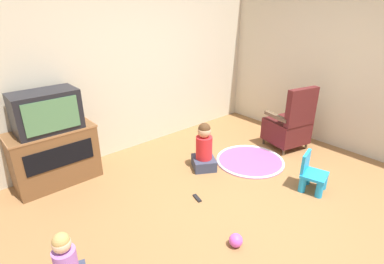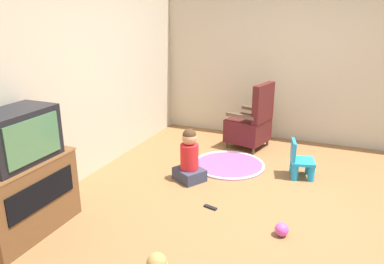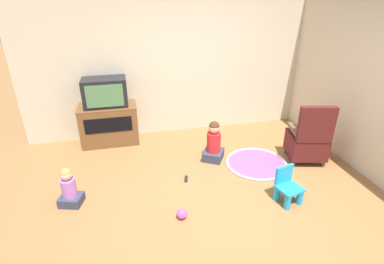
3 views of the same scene
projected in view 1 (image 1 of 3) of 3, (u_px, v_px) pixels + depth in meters
The scene contains 10 objects.
ground_plane at pixel (260, 205), 3.42m from camera, with size 30.00×30.00×0.00m, color olive.
wall_back at pixel (120, 61), 4.29m from camera, with size 5.28×0.12×2.72m.
tv_cabinet at pixel (55, 155), 3.75m from camera, with size 1.00×0.49×0.72m.
television at pixel (46, 111), 3.50m from camera, with size 0.73×0.43×0.48m.
black_armchair at pixel (289, 125), 4.64m from camera, with size 0.67×0.67×1.01m.
yellow_kid_chair at pixel (312, 176), 3.64m from camera, with size 0.36×0.35×0.48m.
play_mat at pixel (250, 161), 4.37m from camera, with size 0.98×0.98×0.04m.
child_watching_left at pixel (204, 149), 4.09m from camera, with size 0.43×0.45×0.67m.
toy_ball at pixel (236, 240), 2.83m from camera, with size 0.13×0.13×0.13m.
remote_control at pixel (197, 198), 3.53m from camera, with size 0.08×0.16×0.02m.
Camera 1 is at (-2.43, -1.60, 2.13)m, focal length 28.00 mm.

